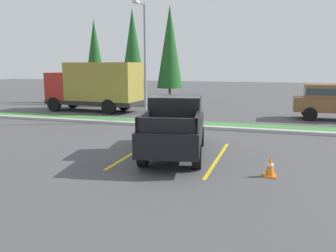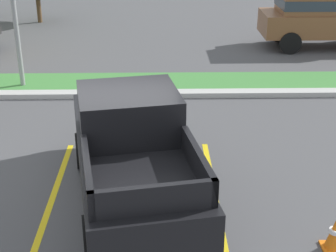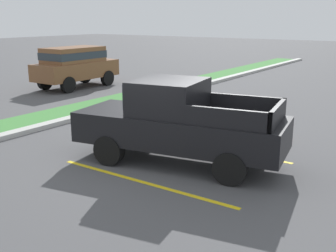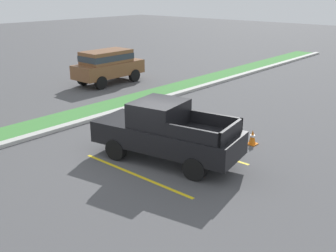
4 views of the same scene
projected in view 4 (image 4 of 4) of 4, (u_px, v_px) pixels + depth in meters
ground_plane at (147, 159)px, 14.12m from camera, size 120.00×120.00×0.00m
parking_line_near at (135, 174)px, 12.93m from camera, size 0.12×4.80×0.01m
parking_line_far at (193, 147)px, 15.14m from camera, size 0.12×4.80×0.01m
curb_strip at (64, 127)px, 17.21m from camera, size 56.00×0.40×0.15m
grass_median at (49, 122)px, 17.91m from camera, size 56.00×1.80×0.06m
pickup_truck_main at (165, 132)px, 13.72m from camera, size 2.80×5.48×2.10m
suv_distant at (108, 64)px, 25.04m from camera, size 4.61×1.97×2.10m
traffic_cone at (252, 137)px, 15.36m from camera, size 0.36×0.36×0.60m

